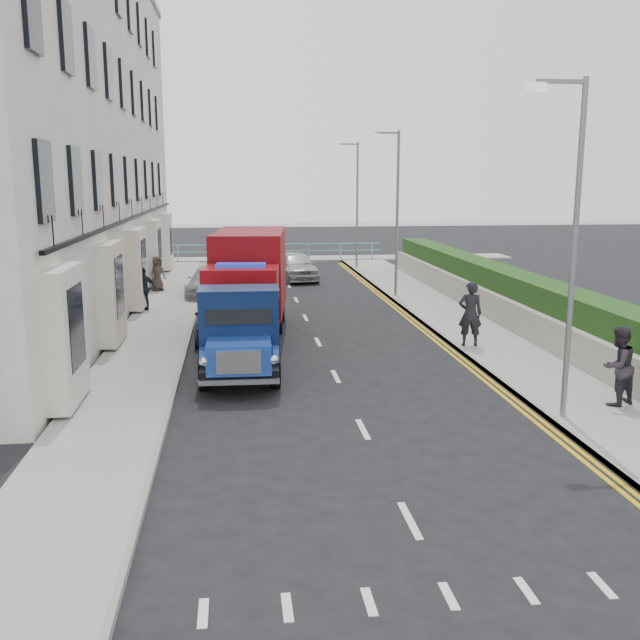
{
  "coord_description": "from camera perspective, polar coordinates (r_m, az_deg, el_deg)",
  "views": [
    {
      "loc": [
        -2.52,
        -15.71,
        5.07
      ],
      "look_at": [
        -0.35,
        2.56,
        1.4
      ],
      "focal_mm": 40.0,
      "sensor_mm": 36.0,
      "label": 1
    }
  ],
  "objects": [
    {
      "name": "lamp_near",
      "position": [
        15.29,
        19.34,
        6.63
      ],
      "size": [
        1.23,
        0.18,
        7.0
      ],
      "color": "slate",
      "rests_on": "ground"
    },
    {
      "name": "sea_plane",
      "position": [
        75.92,
        -4.91,
        7.41
      ],
      "size": [
        120.0,
        120.0,
        0.0
      ],
      "primitive_type": "plane",
      "color": "#50616D",
      "rests_on": "ground"
    },
    {
      "name": "pavement_east",
      "position": [
        26.39,
        10.58,
        0.15
      ],
      "size": [
        2.6,
        38.0,
        0.12
      ],
      "primitive_type": "cube",
      "color": "gray",
      "rests_on": "ground"
    },
    {
      "name": "seafront_car_right",
      "position": [
        36.11,
        -1.95,
        4.36
      ],
      "size": [
        2.3,
        4.43,
        1.44
      ],
      "primitive_type": "imported",
      "rotation": [
        0.0,
        0.0,
        0.15
      ],
      "color": "#A9A8AD",
      "rests_on": "ground"
    },
    {
      "name": "bedford_lorry",
      "position": [
        18.18,
        -6.45,
        -1.45
      ],
      "size": [
        2.1,
        5.05,
        2.36
      ],
      "rotation": [
        0.0,
        0.0,
        -0.02
      ],
      "color": "black",
      "rests_on": "ground"
    },
    {
      "name": "terrace_west",
      "position": [
        29.61,
        -21.05,
        14.62
      ],
      "size": [
        6.31,
        30.2,
        14.25
      ],
      "color": "white",
      "rests_on": "ground"
    },
    {
      "name": "seafront_car_left",
      "position": [
        38.87,
        -4.87,
        4.79
      ],
      "size": [
        2.81,
        5.24,
        1.4
      ],
      "primitive_type": "imported",
      "rotation": [
        0.0,
        0.0,
        3.24
      ],
      "color": "black",
      "rests_on": "ground"
    },
    {
      "name": "pedestrian_east_near",
      "position": [
        21.71,
        11.92,
        0.5
      ],
      "size": [
        0.77,
        0.56,
        1.96
      ],
      "primitive_type": "imported",
      "rotation": [
        0.0,
        0.0,
        3.01
      ],
      "color": "black",
      "rests_on": "pavement_east"
    },
    {
      "name": "seafront_railing",
      "position": [
        44.21,
        -3.5,
        5.43
      ],
      "size": [
        13.0,
        0.08,
        1.11
      ],
      "color": "#59B2A5",
      "rests_on": "ground"
    },
    {
      "name": "garden_east",
      "position": [
        26.88,
        14.53,
        1.99
      ],
      "size": [
        1.45,
        28.0,
        1.75
      ],
      "color": "#B2AD9E",
      "rests_on": "ground"
    },
    {
      "name": "parked_car_front",
      "position": [
        23.13,
        -7.89,
        0.26
      ],
      "size": [
        1.63,
        4.05,
        1.38
      ],
      "primitive_type": "imported",
      "rotation": [
        0.0,
        0.0,
        0.0
      ],
      "color": "black",
      "rests_on": "ground"
    },
    {
      "name": "pedestrian_west_far",
      "position": [
        32.66,
        -12.88,
        3.65
      ],
      "size": [
        0.88,
        0.88,
        1.54
      ],
      "primitive_type": "imported",
      "rotation": [
        0.0,
        0.0,
        0.77
      ],
      "color": "#3B312A",
      "rests_on": "pavement_west"
    },
    {
      "name": "lamp_mid",
      "position": [
        30.47,
        5.99,
        9.2
      ],
      "size": [
        1.23,
        0.18,
        7.0
      ],
      "color": "slate",
      "rests_on": "ground"
    },
    {
      "name": "parked_car_rear",
      "position": [
        31.42,
        -8.7,
        3.09
      ],
      "size": [
        2.23,
        4.69,
        1.32
      ],
      "primitive_type": "imported",
      "rotation": [
        0.0,
        0.0,
        -0.09
      ],
      "color": "#A7A6AB",
      "rests_on": "ground"
    },
    {
      "name": "red_lorry",
      "position": [
        23.29,
        -5.72,
        3.13
      ],
      "size": [
        2.82,
        6.61,
        3.36
      ],
      "rotation": [
        0.0,
        0.0,
        -0.1
      ],
      "color": "black",
      "rests_on": "ground"
    },
    {
      "name": "pedestrian_west_near",
      "position": [
        27.8,
        -13.92,
        2.43
      ],
      "size": [
        1.04,
        0.85,
        1.66
      ],
      "primitive_type": "imported",
      "rotation": [
        0.0,
        0.0,
        3.69
      ],
      "color": "black",
      "rests_on": "pavement_west"
    },
    {
      "name": "pedestrian_east_far",
      "position": [
        17.04,
        22.73,
        -3.4
      ],
      "size": [
        1.06,
        0.96,
        1.78
      ],
      "primitive_type": "imported",
      "rotation": [
        0.0,
        0.0,
        3.56
      ],
      "color": "#2E272F",
      "rests_on": "pavement_east"
    },
    {
      "name": "promenade",
      "position": [
        45.06,
        -3.55,
        4.88
      ],
      "size": [
        30.0,
        2.5,
        0.12
      ],
      "primitive_type": "cube",
      "color": "gray",
      "rests_on": "ground"
    },
    {
      "name": "lamp_far",
      "position": [
        40.28,
        2.82,
        9.74
      ],
      "size": [
        1.23,
        0.18,
        7.0
      ],
      "color": "slate",
      "rests_on": "ground"
    },
    {
      "name": "ground",
      "position": [
        16.7,
        2.23,
        -6.4
      ],
      "size": [
        120.0,
        120.0,
        0.0
      ],
      "primitive_type": "plane",
      "color": "black",
      "rests_on": "ground"
    },
    {
      "name": "parked_car_mid",
      "position": [
        23.55,
        -6.87,
        0.6
      ],
      "size": [
        2.06,
        4.62,
        1.47
      ],
      "primitive_type": "imported",
      "rotation": [
        0.0,
        0.0,
        0.12
      ],
      "color": "#5F9ECD",
      "rests_on": "ground"
    },
    {
      "name": "pavement_west",
      "position": [
        25.35,
        -12.72,
        -0.4
      ],
      "size": [
        2.4,
        38.0,
        0.12
      ],
      "primitive_type": "cube",
      "color": "gray",
      "rests_on": "ground"
    }
  ]
}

